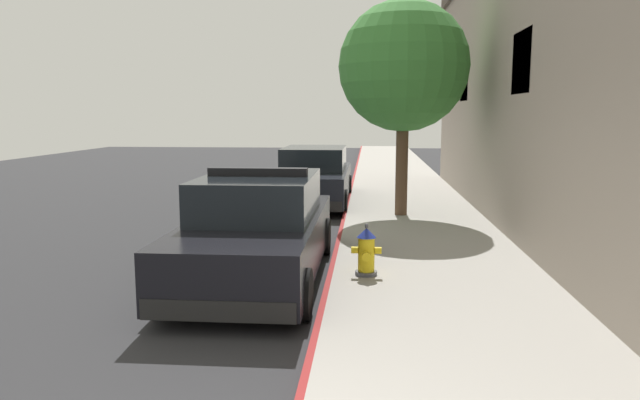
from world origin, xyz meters
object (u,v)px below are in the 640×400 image
object	(u,v)px
street_tree	(404,67)
police_cruiser	(258,230)
parked_car_silver_ahead	(314,177)
fire_hydrant	(366,252)

from	to	relation	value
street_tree	police_cruiser	bearing A→B (deg)	-115.13
police_cruiser	parked_car_silver_ahead	world-z (taller)	police_cruiser
parked_car_silver_ahead	street_tree	distance (m)	4.27
street_tree	parked_car_silver_ahead	bearing A→B (deg)	133.86
parked_car_silver_ahead	fire_hydrant	xyz separation A→B (m)	(1.47, -7.63, -0.25)
police_cruiser	parked_car_silver_ahead	xyz separation A→B (m)	(0.15, 7.46, -0.00)
police_cruiser	street_tree	size ratio (longest dim) A/B	0.99
parked_car_silver_ahead	fire_hydrant	size ratio (longest dim) A/B	6.37
police_cruiser	fire_hydrant	xyz separation A→B (m)	(1.62, -0.17, -0.25)
police_cruiser	fire_hydrant	size ratio (longest dim) A/B	6.37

